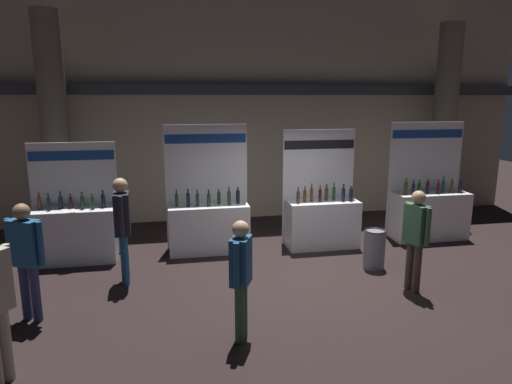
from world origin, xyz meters
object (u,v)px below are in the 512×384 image
(exhibitor_booth_3, at_px, (429,210))
(visitor_1, at_px, (122,220))
(visitor_3, at_px, (241,272))
(visitor_7, at_px, (416,233))
(exhibitor_booth_2, at_px, (322,218))
(exhibitor_booth_1, at_px, (209,222))
(visitor_5, at_px, (26,252))
(trash_bin, at_px, (374,249))
(exhibitor_booth_0, at_px, (75,230))

(exhibitor_booth_3, relative_size, visitor_1, 1.42)
(visitor_3, distance_m, visitor_7, 3.10)
(exhibitor_booth_2, bearing_deg, exhibitor_booth_3, 2.20)
(exhibitor_booth_1, relative_size, visitor_3, 1.60)
(visitor_1, distance_m, visitor_5, 1.59)
(exhibitor_booth_1, xyz_separation_m, visitor_5, (-2.68, -2.43, 0.39))
(visitor_3, bearing_deg, visitor_7, -48.03)
(exhibitor_booth_2, xyz_separation_m, visitor_3, (-2.22, -3.35, 0.32))
(visitor_5, bearing_deg, trash_bin, 38.38)
(exhibitor_booth_1, height_order, visitor_3, exhibitor_booth_1)
(exhibitor_booth_2, distance_m, visitor_5, 5.53)
(exhibitor_booth_0, bearing_deg, visitor_5, -93.49)
(visitor_3, distance_m, visitor_5, 2.99)
(exhibitor_booth_3, bearing_deg, exhibitor_booth_0, -179.57)
(exhibitor_booth_2, relative_size, visitor_1, 1.35)
(exhibitor_booth_1, relative_size, visitor_1, 1.41)
(exhibitor_booth_0, relative_size, visitor_7, 1.36)
(exhibitor_booth_0, bearing_deg, trash_bin, -14.46)
(exhibitor_booth_2, relative_size, exhibitor_booth_3, 0.95)
(exhibitor_booth_0, height_order, visitor_3, exhibitor_booth_0)
(trash_bin, bearing_deg, exhibitor_booth_3, 36.63)
(exhibitor_booth_1, relative_size, visitor_7, 1.54)
(exhibitor_booth_1, xyz_separation_m, visitor_7, (3.06, -2.52, 0.36))
(exhibitor_booth_1, bearing_deg, visitor_3, -88.07)
(exhibitor_booth_0, distance_m, visitor_5, 2.37)
(exhibitor_booth_3, xyz_separation_m, visitor_1, (-6.34, -1.31, 0.46))
(exhibitor_booth_1, bearing_deg, visitor_7, -39.44)
(exhibitor_booth_2, bearing_deg, visitor_1, -162.49)
(visitor_1, height_order, visitor_3, visitor_1)
(exhibitor_booth_0, relative_size, trash_bin, 3.11)
(visitor_1, distance_m, visitor_7, 4.72)
(visitor_3, bearing_deg, trash_bin, -30.35)
(visitor_1, bearing_deg, exhibitor_booth_0, -144.32)
(exhibitor_booth_2, bearing_deg, exhibitor_booth_0, 179.52)
(exhibitor_booth_1, bearing_deg, exhibitor_booth_2, -3.22)
(exhibitor_booth_1, distance_m, visitor_7, 3.98)
(visitor_3, height_order, visitor_7, visitor_7)
(exhibitor_booth_2, height_order, trash_bin, exhibitor_booth_2)
(exhibitor_booth_0, xyz_separation_m, exhibitor_booth_3, (7.36, 0.06, 0.03))
(trash_bin, relative_size, visitor_5, 0.43)
(trash_bin, distance_m, visitor_7, 1.21)
(trash_bin, distance_m, visitor_1, 4.45)
(exhibitor_booth_0, height_order, visitor_5, exhibitor_booth_0)
(exhibitor_booth_3, height_order, visitor_7, exhibitor_booth_3)
(exhibitor_booth_0, relative_size, exhibitor_booth_3, 0.88)
(trash_bin, bearing_deg, exhibitor_booth_2, 111.91)
(exhibitor_booth_0, xyz_separation_m, visitor_3, (2.65, -3.39, 0.32))
(visitor_1, bearing_deg, visitor_3, 33.88)
(trash_bin, relative_size, visitor_1, 0.40)
(trash_bin, relative_size, visitor_3, 0.45)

